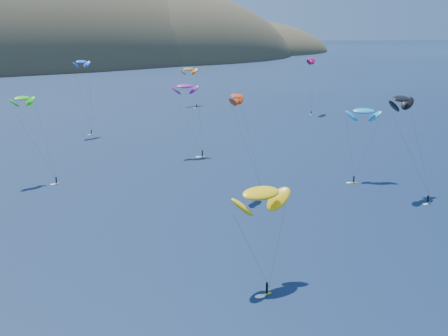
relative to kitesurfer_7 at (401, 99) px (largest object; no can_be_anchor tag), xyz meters
name	(u,v)px	position (x,y,z in m)	size (l,w,h in m)	color
kitesurfer_2	(261,193)	(-57.58, -27.95, -8.34)	(11.60, 9.98, 17.64)	#C6DD18
kitesurfer_3	(22,98)	(-77.67, 55.57, -1.36)	(9.82, 11.49, 23.52)	#C6DD18
kitesurfer_4	(81,62)	(-45.02, 112.20, 3.05)	(7.76, 6.96, 27.97)	#C6DD18
kitesurfer_5	(364,111)	(1.61, 14.86, -5.10)	(11.80, 9.39, 20.29)	#C6DD18
kitesurfer_6	(185,86)	(-27.10, 63.98, -1.88)	(8.64, 10.32, 23.34)	#C6DD18
kitesurfer_7	(401,99)	(0.00, 0.00, 0.00)	(10.44, 15.77, 25.58)	#C6DD18
kitesurfer_8	(311,59)	(56.86, 112.23, 0.59)	(8.92, 10.31, 25.83)	#C6DD18
kitesurfer_9	(236,96)	(-35.22, 18.55, 0.71)	(8.45, 9.39, 25.70)	#C6DD18
kitesurfer_11	(189,69)	(20.70, 159.75, -5.90)	(9.66, 14.40, 19.57)	#C6DD18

